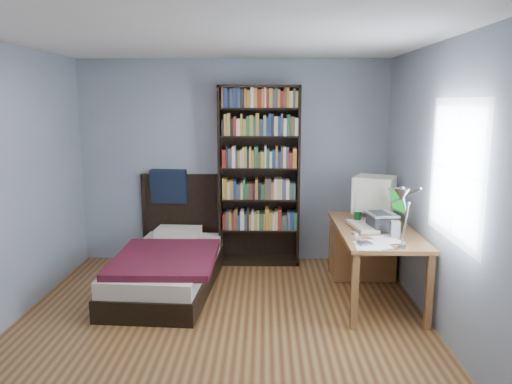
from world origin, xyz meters
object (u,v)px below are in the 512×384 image
desk (365,245)px  desk_lamp (402,201)px  bookshelf (259,176)px  crt_monitor (374,194)px  bed (169,262)px  speaker (395,229)px  keyboard (362,227)px  soda_can (357,217)px  laptop (383,219)px

desk → desk_lamp: desk_lamp is taller
bookshelf → crt_monitor: bearing=-26.9°
bookshelf → bed: 1.51m
speaker → keyboard: bearing=131.5°
crt_monitor → desk_lamp: 1.56m
desk_lamp → bed: bearing=146.9°
crt_monitor → speaker: 0.83m
desk_lamp → soda_can: (-0.10, 1.30, -0.43)m
laptop → keyboard: (-0.19, 0.05, -0.10)m
desk → bed: bed is taller
desk_lamp → soda_can: bearing=94.2°
crt_monitor → bed: 2.35m
soda_can → desk: bearing=59.9°
speaker → soda_can: 0.62m
desk → speaker: 0.91m
desk_lamp → bookshelf: bookshelf is taller
bookshelf → bed: bearing=-140.7°
crt_monitor → desk: bearing=174.5°
laptop → bed: bearing=171.0°
laptop → bed: 2.32m
soda_can → bed: 2.09m
speaker → soda_can: size_ratio=1.25×
crt_monitor → laptop: bearing=-91.1°
keyboard → bed: bearing=163.6°
laptop → soda_can: (-0.20, 0.27, -0.05)m
keyboard → soda_can: (-0.01, 0.22, 0.05)m
desk → speaker: speaker is taller
crt_monitor → bookshelf: 1.41m
keyboard → bed: 2.11m
speaker → bookshelf: bookshelf is taller
desk → crt_monitor: size_ratio=2.95×
desk → keyboard: keyboard is taller
speaker → bed: (-2.26, 0.65, -0.55)m
speaker → bed: 2.42m
crt_monitor → soda_can: crt_monitor is taller
desk → laptop: size_ratio=3.97×
crt_monitor → bookshelf: (-1.25, 0.64, 0.10)m
keyboard → speaker: bearing=-63.8°
desk_lamp → bookshelf: size_ratio=0.28×
desk → bookshelf: 1.50m
keyboard → crt_monitor: bearing=58.6°
laptop → bookshelf: (-1.24, 1.15, 0.25)m
desk → desk_lamp: (-0.05, -1.54, 0.81)m
laptop → keyboard: size_ratio=0.82×
laptop → speaker: laptop is taller
bed → bookshelf: bearing=39.3°
speaker → soda_can: bearing=120.9°
keyboard → desk: bearing=66.4°
desk → soda_can: bearing=-120.1°
desk → keyboard: size_ratio=3.25×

